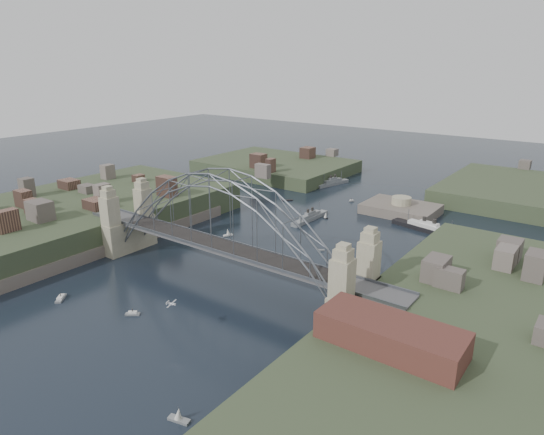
{
  "coord_description": "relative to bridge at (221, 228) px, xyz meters",
  "views": [
    {
      "loc": [
        65.06,
        -69.81,
        45.76
      ],
      "look_at": [
        0.0,
        18.0,
        10.0
      ],
      "focal_mm": 31.58,
      "sensor_mm": 36.0,
      "label": 1
    }
  ],
  "objects": [
    {
      "name": "ground",
      "position": [
        0.0,
        0.0,
        -12.32
      ],
      "size": [
        500.0,
        500.0,
        0.0
      ],
      "primitive_type": "plane",
      "color": "black",
      "rests_on": "ground"
    },
    {
      "name": "bridge",
      "position": [
        0.0,
        0.0,
        0.0
      ],
      "size": [
        84.0,
        13.8,
        24.6
      ],
      "color": "#515153",
      "rests_on": "ground"
    },
    {
      "name": "shore_west",
      "position": [
        -57.32,
        0.0,
        -10.35
      ],
      "size": [
        50.5,
        90.0,
        12.0
      ],
      "color": "#354228",
      "rests_on": "ground"
    },
    {
      "name": "shore_east",
      "position": [
        57.32,
        0.0,
        -10.35
      ],
      "size": [
        50.5,
        90.0,
        12.0
      ],
      "color": "#354228",
      "rests_on": "ground"
    },
    {
      "name": "headland_nw",
      "position": [
        -55.0,
        95.0,
        -11.82
      ],
      "size": [
        60.0,
        45.0,
        9.0
      ],
      "primitive_type": "cube",
      "color": "#354228",
      "rests_on": "ground"
    },
    {
      "name": "fort_island",
      "position": [
        12.0,
        70.0,
        -12.66
      ],
      "size": [
        22.0,
        16.0,
        9.4
      ],
      "color": "#60564C",
      "rests_on": "ground"
    },
    {
      "name": "wharf_shed",
      "position": [
        44.0,
        -14.0,
        -2.32
      ],
      "size": [
        20.0,
        8.0,
        4.0
      ],
      "primitive_type": "cube",
      "color": "#592D26",
      "rests_on": "shore_east"
    },
    {
      "name": "finger_pier",
      "position": [
        39.0,
        -28.0,
        -11.62
      ],
      "size": [
        4.0,
        22.0,
        1.4
      ],
      "primitive_type": "cube",
      "color": "#515153",
      "rests_on": "ground"
    },
    {
      "name": "naval_cruiser_near",
      "position": [
        -7.45,
        47.37,
        -11.54
      ],
      "size": [
        2.57,
        16.87,
        5.05
      ],
      "color": "gray",
      "rests_on": "ground"
    },
    {
      "name": "naval_cruiser_far",
      "position": [
        -23.51,
        89.29,
        -11.48
      ],
      "size": [
        5.99,
        16.13,
        5.42
      ],
      "color": "gray",
      "rests_on": "ground"
    },
    {
      "name": "ocean_liner",
      "position": [
        25.0,
        58.29,
        -11.47
      ],
      "size": [
        22.66,
        7.78,
        5.53
      ],
      "color": "black",
      "rests_on": "ground"
    },
    {
      "name": "aeroplane",
      "position": [
        7.42,
        -21.26,
        -6.09
      ],
      "size": [
        1.71,
        2.97,
        0.44
      ],
      "color": "silver"
    },
    {
      "name": "small_boat_a",
      "position": [
        -18.24,
        22.24,
        -11.49
      ],
      "size": [
        1.83,
        2.7,
        2.38
      ],
      "color": "silver",
      "rests_on": "ground"
    },
    {
      "name": "small_boat_b",
      "position": [
        8.1,
        28.08,
        -12.17
      ],
      "size": [
        1.61,
        1.39,
        0.45
      ],
      "color": "silver",
      "rests_on": "ground"
    },
    {
      "name": "small_boat_c",
      "position": [
        -4.01,
        -20.99,
        -12.04
      ],
      "size": [
        2.67,
        2.34,
        1.43
      ],
      "color": "silver",
      "rests_on": "ground"
    },
    {
      "name": "small_boat_d",
      "position": [
        27.61,
        43.25,
        -12.17
      ],
      "size": [
        1.65,
        2.36,
        0.45
      ],
      "color": "silver",
      "rests_on": "ground"
    },
    {
      "name": "small_boat_e",
      "position": [
        -24.99,
        60.62,
        -12.17
      ],
      "size": [
        3.25,
        3.38,
        0.45
      ],
      "color": "silver",
      "rests_on": "ground"
    },
    {
      "name": "small_boat_f",
      "position": [
        -4.39,
        51.51,
        -11.27
      ],
      "size": [
        1.48,
        1.16,
        2.38
      ],
      "color": "silver",
      "rests_on": "ground"
    },
    {
      "name": "small_boat_g",
      "position": [
        23.94,
        -35.22,
        -11.59
      ],
      "size": [
        3.28,
        1.73,
        2.38
      ],
      "color": "silver",
      "rests_on": "ground"
    },
    {
      "name": "small_boat_h",
      "position": [
        -6.72,
        72.89,
        -12.03
      ],
      "size": [
        1.52,
        1.75,
        1.43
      ],
      "color": "silver",
      "rests_on": "ground"
    },
    {
      "name": "small_boat_i",
      "position": [
        34.55,
        12.98,
        -12.17
      ],
      "size": [
        2.4,
        2.53,
        0.45
      ],
      "color": "silver",
      "rests_on": "ground"
    },
    {
      "name": "small_boat_j",
      "position": [
        -20.81,
        -25.63,
        -12.04
      ],
      "size": [
        3.25,
        3.52,
        1.43
      ],
      "color": "silver",
      "rests_on": "ground"
    }
  ]
}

